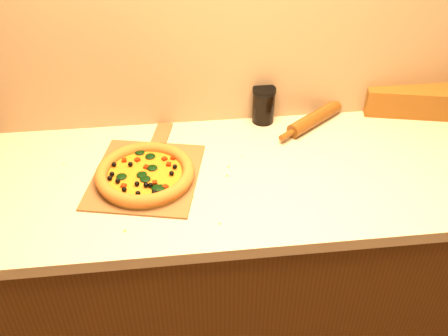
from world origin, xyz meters
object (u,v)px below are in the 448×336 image
(pizza, at_px, (145,174))
(rolling_pin, at_px, (315,118))
(dark_jar, at_px, (264,105))
(pizza_peel, at_px, (147,173))

(pizza, xyz_separation_m, rolling_pin, (0.62, 0.26, -0.00))
(pizza, distance_m, dark_jar, 0.53)
(pizza_peel, bearing_deg, pizza, -82.61)
(pizza_peel, relative_size, rolling_pin, 1.68)
(pizza, height_order, dark_jar, dark_jar)
(rolling_pin, bearing_deg, dark_jar, 166.16)
(pizza_peel, distance_m, rolling_pin, 0.66)
(dark_jar, bearing_deg, rolling_pin, -13.84)
(dark_jar, bearing_deg, pizza_peel, -147.35)
(rolling_pin, distance_m, dark_jar, 0.20)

